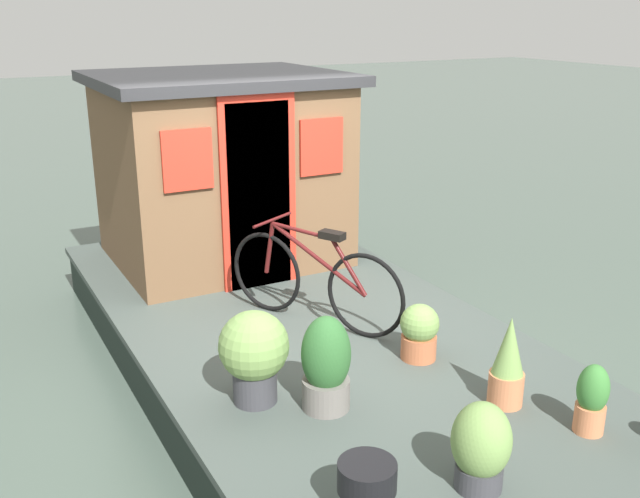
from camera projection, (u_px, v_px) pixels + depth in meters
name	position (u px, v px, depth m)	size (l,w,h in m)	color
ground_plane	(309.00, 375.00, 6.12)	(60.00, 60.00, 0.00)	#47564C
houseboat_deck	(309.00, 349.00, 6.04)	(5.98, 2.84, 0.49)	#424C47
houseboat_cabin	(221.00, 168.00, 7.22)	(2.02, 2.34, 1.87)	brown
bicycle	(314.00, 279.00, 5.84)	(1.48, 0.83, 0.83)	black
potted_plant_succulent	(481.00, 446.00, 3.84)	(0.32, 0.32, 0.51)	#38383D
potted_plant_lavender	(508.00, 364.00, 4.65)	(0.23, 0.23, 0.62)	#C6754C
potted_plant_mint	(419.00, 331.00, 5.29)	(0.29, 0.29, 0.42)	#B2603D
potted_plant_fern	(254.00, 352.00, 4.67)	(0.46, 0.46, 0.63)	#38383D
potted_plant_ivy	(592.00, 399.00, 4.36)	(0.19, 0.19, 0.45)	#C6754C
potted_plant_basil	(326.00, 365.00, 4.60)	(0.32, 0.32, 0.64)	slate
charcoal_grill	(367.00, 480.00, 3.61)	(0.30, 0.30, 0.32)	black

